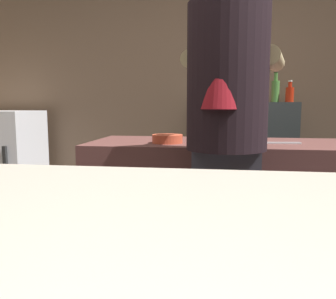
# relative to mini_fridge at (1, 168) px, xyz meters

# --- Properties ---
(wall_back) EXTENTS (5.20, 0.10, 2.70)m
(wall_back) POSITION_rel_mini_fridge_xyz_m (2.01, 0.45, 0.81)
(wall_back) COLOR brown
(wall_back) RESTS_ON ground
(prep_counter) EXTENTS (2.10, 0.60, 0.92)m
(prep_counter) POSITION_rel_mini_fridge_xyz_m (2.36, -1.01, -0.08)
(prep_counter) COLOR brown
(prep_counter) RESTS_ON ground
(back_shelf) EXTENTS (0.93, 0.36, 1.15)m
(back_shelf) POSITION_rel_mini_fridge_xyz_m (2.22, 0.17, 0.04)
(back_shelf) COLOR #333A3B
(back_shelf) RESTS_ON ground
(mini_fridge) EXTENTS (0.68, 0.58, 1.07)m
(mini_fridge) POSITION_rel_mini_fridge_xyz_m (0.00, 0.00, 0.00)
(mini_fridge) COLOR silver
(mini_fridge) RESTS_ON ground
(bartender) EXTENTS (0.48, 0.55, 1.75)m
(bartender) POSITION_rel_mini_fridge_xyz_m (2.05, -1.47, 0.48)
(bartender) COLOR #36333D
(bartender) RESTS_ON ground
(mixing_bowl) EXTENTS (0.17, 0.17, 0.05)m
(mixing_bowl) POSITION_rel_mini_fridge_xyz_m (1.75, -1.11, 0.41)
(mixing_bowl) COLOR #C64C31
(mixing_bowl) RESTS_ON prep_counter
(chefs_knife) EXTENTS (0.24, 0.05, 0.01)m
(chefs_knife) POSITION_rel_mini_fridge_xyz_m (2.33, -1.06, 0.39)
(chefs_knife) COLOR silver
(chefs_knife) RESTS_ON prep_counter
(bottle_olive_oil) EXTENTS (0.05, 0.05, 0.17)m
(bottle_olive_oil) POSITION_rel_mini_fridge_xyz_m (2.39, 0.19, 0.68)
(bottle_olive_oil) COLOR red
(bottle_olive_oil) RESTS_ON back_shelf
(bottle_soy) EXTENTS (0.07, 0.07, 0.27)m
(bottle_soy) POSITION_rel_mini_fridge_xyz_m (2.51, 0.23, 0.72)
(bottle_soy) COLOR #4C863C
(bottle_soy) RESTS_ON back_shelf
(bottle_hot_sauce) EXTENTS (0.07, 0.07, 0.19)m
(bottle_hot_sauce) POSITION_rel_mini_fridge_xyz_m (2.63, 0.20, 0.69)
(bottle_hot_sauce) COLOR red
(bottle_hot_sauce) RESTS_ON back_shelf
(bottle_vinegar) EXTENTS (0.06, 0.06, 0.26)m
(bottle_vinegar) POSITION_rel_mini_fridge_xyz_m (1.87, 0.13, 0.71)
(bottle_vinegar) COLOR #4C8138
(bottle_vinegar) RESTS_ON back_shelf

